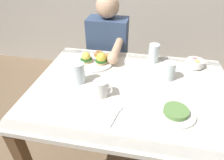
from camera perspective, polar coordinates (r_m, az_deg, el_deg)
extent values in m
plane|color=#7F664C|center=(1.71, 4.18, -22.38)|extent=(6.00, 6.00, 0.00)
cube|color=white|center=(1.17, 5.66, -2.79)|extent=(1.20, 0.90, 0.03)
cube|color=#3F7F51|center=(0.88, 2.73, -17.96)|extent=(1.20, 0.06, 0.00)
cube|color=#3F7F51|center=(1.50, 7.35, 6.77)|extent=(1.20, 0.06, 0.00)
cube|color=brown|center=(1.82, -11.06, -2.42)|extent=(0.06, 0.06, 0.71)
cube|color=brown|center=(1.78, 24.36, -6.30)|extent=(0.06, 0.06, 0.71)
cylinder|color=white|center=(1.41, -5.24, 5.18)|extent=(0.27, 0.27, 0.01)
cylinder|color=tan|center=(1.40, -7.56, 5.73)|extent=(0.08, 0.08, 0.02)
cylinder|color=#236028|center=(1.40, -7.60, 6.16)|extent=(0.08, 0.08, 0.01)
sphere|color=#F7DB56|center=(1.39, -7.66, 6.90)|extent=(0.06, 0.06, 0.06)
cylinder|color=tan|center=(1.38, -3.17, 5.35)|extent=(0.08, 0.08, 0.02)
cylinder|color=#236028|center=(1.37, -3.19, 5.79)|extent=(0.08, 0.08, 0.01)
sphere|color=yellow|center=(1.36, -3.22, 6.63)|extent=(0.07, 0.07, 0.07)
cube|color=tan|center=(1.48, -3.47, 7.90)|extent=(0.03, 0.03, 0.03)
cube|color=#AD7038|center=(1.42, -1.30, 6.67)|extent=(0.03, 0.03, 0.03)
cube|color=tan|center=(1.42, -0.93, 6.93)|extent=(0.05, 0.05, 0.04)
cube|color=tan|center=(1.45, -7.60, 6.99)|extent=(0.04, 0.04, 0.03)
cube|color=#B77A42|center=(1.46, -4.66, 7.40)|extent=(0.04, 0.04, 0.03)
cube|color=#AD7038|center=(1.43, -1.56, 6.80)|extent=(0.03, 0.03, 0.03)
cube|color=#AD7038|center=(1.49, -4.00, 8.06)|extent=(0.03, 0.03, 0.03)
cube|color=#AD7038|center=(1.44, -2.85, 7.09)|extent=(0.04, 0.04, 0.03)
cylinder|color=white|center=(1.47, 23.11, 3.74)|extent=(0.10, 0.10, 0.01)
cylinder|color=white|center=(1.46, 23.36, 4.66)|extent=(0.12, 0.12, 0.04)
cube|color=#F4DB66|center=(1.49, 24.05, 4.75)|extent=(0.03, 0.03, 0.02)
cube|color=#F4DB66|center=(1.45, 23.06, 4.64)|extent=(0.03, 0.03, 0.02)
cube|color=#F4A85B|center=(1.47, 23.67, 5.04)|extent=(0.02, 0.02, 0.02)
cube|color=#EA6B70|center=(1.45, 23.11, 4.48)|extent=(0.03, 0.03, 0.02)
cube|color=#B7E093|center=(1.48, 23.96, 4.88)|extent=(0.03, 0.03, 0.02)
cube|color=#EA6B70|center=(1.48, 23.20, 5.47)|extent=(0.04, 0.04, 0.03)
cube|color=#F4DB66|center=(1.44, 23.81, 4.67)|extent=(0.04, 0.04, 0.03)
cube|color=#F4A85B|center=(1.49, 23.60, 5.23)|extent=(0.03, 0.03, 0.03)
cylinder|color=white|center=(1.08, -3.32, -2.46)|extent=(0.08, 0.08, 0.09)
cylinder|color=black|center=(1.05, -3.39, -0.66)|extent=(0.07, 0.07, 0.01)
torus|color=white|center=(1.07, -1.08, -2.64)|extent=(0.06, 0.02, 0.06)
cube|color=silver|center=(0.97, 0.66, -11.32)|extent=(0.04, 0.12, 0.00)
cube|color=silver|center=(1.02, 2.35, -8.41)|extent=(0.03, 0.04, 0.00)
cylinder|color=silver|center=(1.26, 16.44, 2.63)|extent=(0.08, 0.08, 0.12)
cylinder|color=silver|center=(1.27, 16.22, 1.47)|extent=(0.07, 0.07, 0.06)
cylinder|color=silver|center=(1.19, -9.85, 2.04)|extent=(0.08, 0.08, 0.13)
cylinder|color=silver|center=(1.20, -9.78, 1.48)|extent=(0.07, 0.07, 0.10)
cylinder|color=silver|center=(1.43, 12.21, 7.74)|extent=(0.07, 0.07, 0.14)
cylinder|color=silver|center=(1.44, 12.04, 6.50)|extent=(0.07, 0.07, 0.07)
cylinder|color=white|center=(1.03, 18.23, -9.43)|extent=(0.20, 0.20, 0.01)
cylinder|color=#66934C|center=(1.02, 18.41, -8.71)|extent=(0.12, 0.12, 0.02)
cylinder|color=#33333D|center=(1.95, -4.25, -3.87)|extent=(0.11, 0.11, 0.45)
cylinder|color=#33333D|center=(1.91, 0.98, -4.51)|extent=(0.11, 0.11, 0.45)
cube|color=#384C70|center=(1.76, -1.21, 9.99)|extent=(0.34, 0.20, 0.50)
sphere|color=#DBAD89|center=(1.64, -1.37, 20.96)|extent=(0.19, 0.19, 0.19)
cylinder|color=#DBAD89|center=(1.47, 1.33, 9.13)|extent=(0.06, 0.30, 0.06)
sphere|color=#DBAD89|center=(1.34, 0.24, 6.40)|extent=(0.08, 0.08, 0.08)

